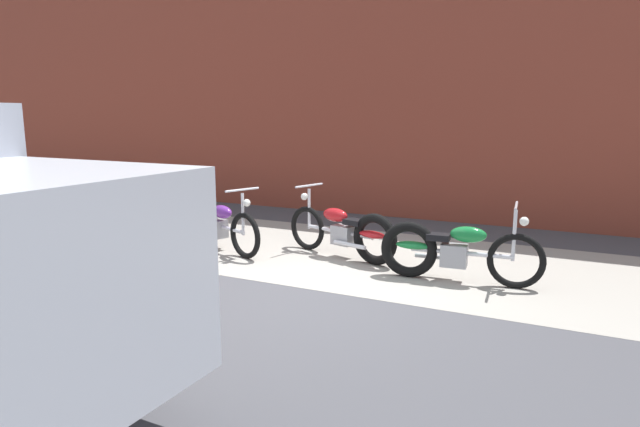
{
  "coord_description": "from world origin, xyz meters",
  "views": [
    {
      "loc": [
        2.98,
        -5.5,
        2.05
      ],
      "look_at": [
        -0.18,
        0.94,
        0.75
      ],
      "focal_mm": 30.18,
      "sensor_mm": 36.0,
      "label": 1
    }
  ],
  "objects": [
    {
      "name": "sidewalk_slab",
      "position": [
        0.0,
        1.75,
        0.0
      ],
      "size": [
        36.0,
        3.5,
        0.01
      ],
      "primitive_type": "cube",
      "color": "#9E998E",
      "rests_on": "ground"
    },
    {
      "name": "motorcycle_purple",
      "position": [
        -2.12,
        1.14,
        0.4
      ],
      "size": [
        1.92,
        0.88,
        1.03
      ],
      "rotation": [
        0.0,
        0.0,
        -0.34
      ],
      "color": "black",
      "rests_on": "ground"
    },
    {
      "name": "ground_plane",
      "position": [
        0.0,
        0.0,
        0.0
      ],
      "size": [
        80.0,
        80.0,
        0.0
      ],
      "primitive_type": "plane",
      "color": "#47474C"
    },
    {
      "name": "motorcycle_red",
      "position": [
        -0.02,
        1.51,
        0.4
      ],
      "size": [
        1.95,
        0.8,
        1.03
      ],
      "rotation": [
        0.0,
        0.0,
        2.86
      ],
      "color": "black",
      "rests_on": "ground"
    },
    {
      "name": "motorcycle_green",
      "position": [
        1.54,
        1.07,
        0.4
      ],
      "size": [
        2.01,
        0.58,
        1.03
      ],
      "rotation": [
        0.0,
        0.0,
        0.08
      ],
      "color": "black",
      "rests_on": "ground"
    },
    {
      "name": "brick_building_wall",
      "position": [
        0.0,
        5.2,
        2.66
      ],
      "size": [
        36.0,
        0.5,
        5.33
      ],
      "primitive_type": "cube",
      "color": "brown",
      "rests_on": "ground"
    }
  ]
}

